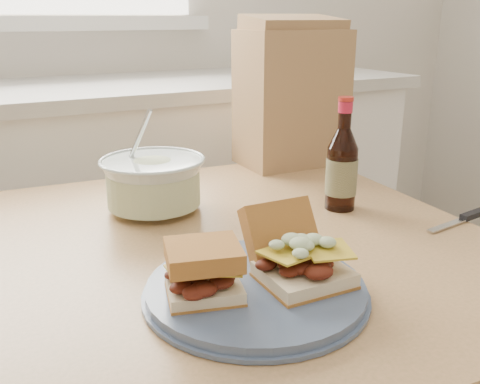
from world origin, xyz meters
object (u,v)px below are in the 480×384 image
coleslaw_bowl (154,185)px  beer_bottle (342,168)px  dining_table (225,298)px  paper_bag (291,98)px  plate (256,290)px

coleslaw_bowl → beer_bottle: beer_bottle is taller
dining_table → coleslaw_bowl: bearing=109.6°
paper_bag → dining_table: bearing=-133.9°
plate → dining_table: bearing=76.0°
dining_table → beer_bottle: bearing=12.1°
coleslaw_bowl → beer_bottle: size_ratio=0.92×
plate → coleslaw_bowl: coleslaw_bowl is taller
dining_table → paper_bag: paper_bag is taller
beer_bottle → paper_bag: paper_bag is taller
plate → paper_bag: 0.75m
dining_table → beer_bottle: 0.35m
dining_table → paper_bag: 0.62m
beer_bottle → paper_bag: (0.11, 0.35, 0.09)m
beer_bottle → coleslaw_bowl: bearing=152.6°
coleslaw_bowl → beer_bottle: bearing=-26.2°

